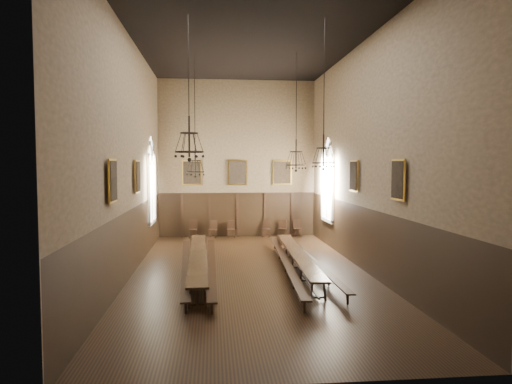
{
  "coord_description": "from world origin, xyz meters",
  "views": [
    {
      "loc": [
        -1.43,
        -17.32,
        4.2
      ],
      "look_at": [
        0.37,
        1.5,
        3.03
      ],
      "focal_mm": 32.0,
      "sensor_mm": 36.0,
      "label": 1
    }
  ],
  "objects": [
    {
      "name": "portrait_back_0",
      "position": [
        -2.6,
        8.88,
        3.7
      ],
      "size": [
        1.1,
        0.12,
        1.4
      ],
      "color": "#BB8C2C",
      "rests_on": "wall_back"
    },
    {
      "name": "wall_left",
      "position": [
        -4.51,
        0.0,
        4.5
      ],
      "size": [
        0.02,
        18.0,
        9.0
      ],
      "primitive_type": "cube",
      "color": "#8A6F55",
      "rests_on": "ground"
    },
    {
      "name": "portrait_right_0",
      "position": [
        4.38,
        1.0,
        3.7
      ],
      "size": [
        0.12,
        1.0,
        1.3
      ],
      "color": "#BB8C2C",
      "rests_on": "wall_right"
    },
    {
      "name": "bench_left_inner",
      "position": [
        -1.5,
        -0.06,
        0.29
      ],
      "size": [
        0.37,
        10.28,
        0.46
      ],
      "rotation": [
        0.0,
        0.0,
        0.01
      ],
      "color": "black",
      "rests_on": "floor"
    },
    {
      "name": "window_right",
      "position": [
        4.43,
        5.5,
        3.4
      ],
      "size": [
        0.2,
        2.2,
        4.6
      ],
      "primitive_type": null,
      "color": "white",
      "rests_on": "wall_right"
    },
    {
      "name": "chair_1",
      "position": [
        -2.56,
        8.47,
        0.31
      ],
      "size": [
        0.47,
        0.47,
        1.02
      ],
      "rotation": [
        0.0,
        0.0,
        -0.04
      ],
      "color": "black",
      "rests_on": "floor"
    },
    {
      "name": "table_left",
      "position": [
        -1.99,
        0.1,
        0.37
      ],
      "size": [
        0.9,
        9.57,
        0.75
      ],
      "rotation": [
        0.0,
        0.0,
        0.02
      ],
      "color": "black",
      "rests_on": "floor"
    },
    {
      "name": "chair_2",
      "position": [
        -1.43,
        8.51,
        0.3
      ],
      "size": [
        0.51,
        0.51,
        0.99
      ],
      "rotation": [
        0.0,
        0.0,
        -0.2
      ],
      "color": "black",
      "rests_on": "floor"
    },
    {
      "name": "chair_7",
      "position": [
        3.47,
        8.59,
        0.28
      ],
      "size": [
        0.46,
        0.46,
        0.94
      ],
      "rotation": [
        0.0,
        0.0,
        0.11
      ],
      "color": "black",
      "rests_on": "floor"
    },
    {
      "name": "chandelier_front_right",
      "position": [
        2.27,
        -2.31,
        4.6
      ],
      "size": [
        0.77,
        0.77,
        4.91
      ],
      "color": "black",
      "rests_on": "ceiling"
    },
    {
      "name": "table_right",
      "position": [
        1.91,
        0.24,
        0.35
      ],
      "size": [
        0.95,
        9.05,
        0.7
      ],
      "rotation": [
        0.0,
        0.0,
        -0.03
      ],
      "color": "black",
      "rests_on": "floor"
    },
    {
      "name": "chair_5",
      "position": [
        1.61,
        8.47,
        0.29
      ],
      "size": [
        0.52,
        0.52,
        0.97
      ],
      "rotation": [
        0.0,
        0.0,
        -0.26
      ],
      "color": "black",
      "rests_on": "floor"
    },
    {
      "name": "bench_right_outer",
      "position": [
        2.53,
        0.0,
        0.26
      ],
      "size": [
        0.36,
        9.25,
        0.42
      ],
      "rotation": [
        0.0,
        0.0,
        0.01
      ],
      "color": "black",
      "rests_on": "floor"
    },
    {
      "name": "wall_back",
      "position": [
        0.0,
        9.01,
        4.5
      ],
      "size": [
        9.0,
        0.02,
        9.0
      ],
      "primitive_type": "cube",
      "color": "#8A6F55",
      "rests_on": "ground"
    },
    {
      "name": "ceiling",
      "position": [
        0.0,
        0.0,
        9.01
      ],
      "size": [
        9.0,
        18.0,
        0.02
      ],
      "primitive_type": "cube",
      "color": "black",
      "rests_on": "ground"
    },
    {
      "name": "window_left",
      "position": [
        -4.43,
        5.5,
        3.4
      ],
      "size": [
        0.2,
        2.2,
        4.6
      ],
      "primitive_type": null,
      "color": "white",
      "rests_on": "wall_left"
    },
    {
      "name": "portrait_right_1",
      "position": [
        4.38,
        -3.5,
        3.7
      ],
      "size": [
        0.12,
        1.0,
        1.3
      ],
      "color": "#BB8C2C",
      "rests_on": "wall_right"
    },
    {
      "name": "portrait_back_1",
      "position": [
        0.0,
        8.88,
        3.7
      ],
      "size": [
        1.1,
        0.12,
        1.4
      ],
      "color": "#BB8C2C",
      "rests_on": "wall_back"
    },
    {
      "name": "wainscot_panelling",
      "position": [
        0.0,
        0.0,
        1.25
      ],
      "size": [
        9.0,
        18.0,
        2.5
      ],
      "primitive_type": null,
      "color": "black",
      "rests_on": "floor"
    },
    {
      "name": "chandelier_back_right",
      "position": [
        2.21,
        2.38,
        4.46
      ],
      "size": [
        0.9,
        0.9,
        5.01
      ],
      "color": "black",
      "rests_on": "ceiling"
    },
    {
      "name": "chandelier_front_left",
      "position": [
        -2.18,
        -2.23,
        4.87
      ],
      "size": [
        0.94,
        0.94,
        4.58
      ],
      "color": "black",
      "rests_on": "ceiling"
    },
    {
      "name": "bench_right_inner",
      "position": [
        1.38,
        -0.01,
        0.3
      ],
      "size": [
        0.87,
        10.64,
        0.48
      ],
      "rotation": [
        0.0,
        0.0,
        -0.05
      ],
      "color": "black",
      "rests_on": "floor"
    },
    {
      "name": "chandelier_back_left",
      "position": [
        -2.19,
        2.89,
        4.24
      ],
      "size": [
        0.78,
        0.78,
        5.3
      ],
      "color": "black",
      "rests_on": "ceiling"
    },
    {
      "name": "bench_left_outer",
      "position": [
        -2.46,
        -0.07,
        0.29
      ],
      "size": [
        0.85,
        9.99,
        0.45
      ],
      "rotation": [
        0.0,
        0.0,
        0.06
      ],
      "color": "black",
      "rests_on": "floor"
    },
    {
      "name": "wall_front",
      "position": [
        0.0,
        -9.01,
        4.5
      ],
      "size": [
        9.0,
        0.02,
        9.0
      ],
      "primitive_type": "cube",
      "color": "#8A6F55",
      "rests_on": "ground"
    },
    {
      "name": "floor",
      "position": [
        0.0,
        0.0,
        -0.01
      ],
      "size": [
        9.0,
        18.0,
        0.02
      ],
      "primitive_type": "cube",
      "color": "black",
      "rests_on": "ground"
    },
    {
      "name": "portrait_left_1",
      "position": [
        -4.38,
        -3.5,
        3.7
      ],
      "size": [
        0.12,
        1.0,
        1.3
      ],
      "color": "#BB8C2C",
      "rests_on": "wall_left"
    },
    {
      "name": "portrait_back_2",
      "position": [
        2.6,
        8.88,
        3.7
      ],
      "size": [
        1.1,
        0.12,
        1.4
      ],
      "color": "#BB8C2C",
      "rests_on": "wall_back"
    },
    {
      "name": "chair_6",
      "position": [
        2.54,
        8.51,
        0.29
      ],
      "size": [
        0.55,
        0.55,
        0.97
      ],
      "rotation": [
        0.0,
        0.0,
        -0.34
      ],
      "color": "black",
      "rests_on": "floor"
    },
    {
      "name": "portrait_left_0",
      "position": [
        -4.38,
        1.0,
        3.7
      ],
      "size": [
        0.12,
        1.0,
        1.3
      ],
      "color": "#BB8C2C",
      "rests_on": "wall_left"
    },
    {
      "name": "chair_3",
      "position": [
        -0.39,
        8.58,
        0.29
      ],
      "size": [
        0.42,
        0.42,
        0.96
      ],
      "rotation": [
        0.0,
        0.0,
        -0.01
      ],
      "color": "black",
      "rests_on": "floor"
    },
    {
      "name": "wall_right",
      "position": [
        4.51,
        0.0,
        4.5
      ],
      "size": [
        0.02,
        18.0,
        9.0
      ],
      "primitive_type": "cube",
      "color": "#8A6F55",
      "rests_on": "ground"
    }
  ]
}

